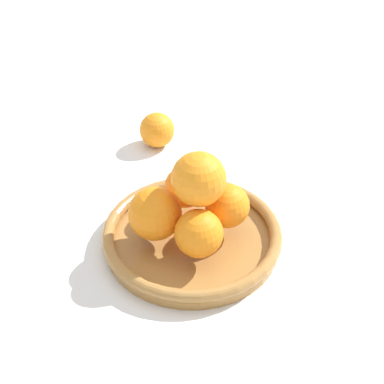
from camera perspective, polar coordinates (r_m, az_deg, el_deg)
ground_plane at (r=0.81m, az=0.00°, el=-5.52°), size 4.00×4.00×0.00m
fruit_bowl at (r=0.80m, az=0.00°, el=-4.67°), size 0.27×0.27×0.03m
orange_pile at (r=0.76m, az=-0.27°, el=-1.21°), size 0.16×0.15×0.13m
stray_orange at (r=1.02m, az=-3.75°, el=6.62°), size 0.07×0.07×0.07m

